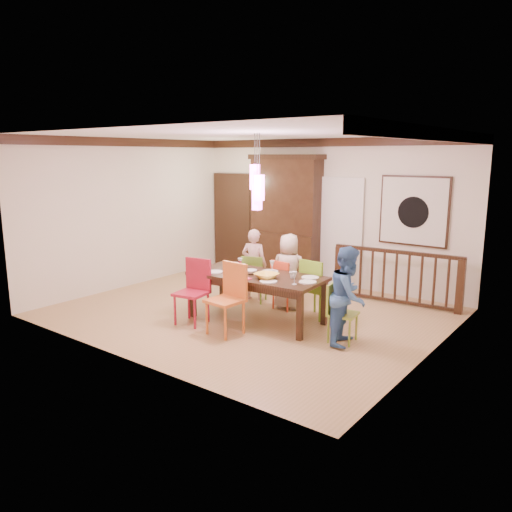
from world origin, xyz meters
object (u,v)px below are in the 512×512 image
Objects in this scene: balustrade at (396,276)px; person_far_mid at (289,271)px; person_end_right at (348,296)px; dining_table at (257,280)px; china_hutch at (286,218)px; chair_end_right at (343,309)px; person_far_left at (254,265)px; chair_far_left at (255,275)px.

person_far_mid is at bearing -139.25° from balustrade.
dining_table is at bearing 77.26° from person_end_right.
china_hutch is at bearing 35.22° from person_end_right.
person_far_mid reaches higher than dining_table.
balustrade is at bearing -5.07° from chair_end_right.
chair_end_right is 2.22m from balustrade.
chair_far_left is at bearing 121.51° from person_far_left.
balustrade is (2.05, 1.39, 0.01)m from chair_far_left.
china_hutch reaches higher than chair_end_right.
person_end_right is at bearing -112.14° from chair_end_right.
balustrade is 1.75× the size of person_far_left.
china_hutch is 2.20m from person_far_mid.
person_far_mid is (0.78, -0.06, -0.00)m from person_far_left.
person_end_right is (2.78, -2.58, -0.61)m from china_hutch.
chair_far_left is 1.02× the size of chair_end_right.
person_far_left is at bearing 59.77° from chair_end_right.
chair_end_right is 0.64× the size of person_far_mid.
chair_far_left is at bearing -150.41° from balustrade.
person_end_right is (1.56, -0.87, 0.04)m from person_far_mid.
person_far_left is (-2.26, 0.91, 0.17)m from chair_end_right.
person_far_mid is at bearing 51.74° from chair_end_right.
china_hutch is 1.14× the size of balustrade.
chair_end_right is 0.22m from person_end_right.
chair_end_right is 1.71m from person_far_mid.
dining_table is 1.69× the size of person_far_mid.
chair_far_left reaches higher than chair_end_right.
china_hutch reaches higher than balustrade.
balustrade is at bearing -162.41° from person_far_left.
china_hutch is (-1.19, 2.56, 0.63)m from dining_table.
chair_far_left is 0.66× the size of person_far_mid.
chair_far_left is 1.99m from china_hutch.
chair_far_left is 2.47m from balustrade.
dining_table is 1.59m from person_end_right.
chair_end_right is at bearing 64.31° from person_end_right.
china_hutch is 1.83m from person_far_left.
person_end_right is at bearing 144.47° from person_far_left.
china_hutch reaches higher than person_far_left.
person_end_right is (2.34, -0.92, 0.04)m from person_far_left.
chair_far_left is at bearing 57.56° from person_end_right.
china_hutch is 2.71m from balustrade.
person_end_right reaches higher than balustrade.
dining_table is at bearing 81.50° from chair_end_right.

